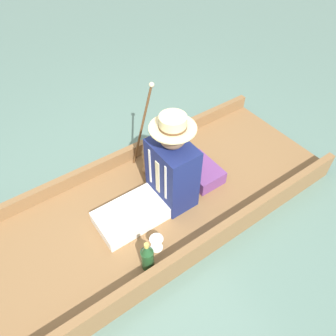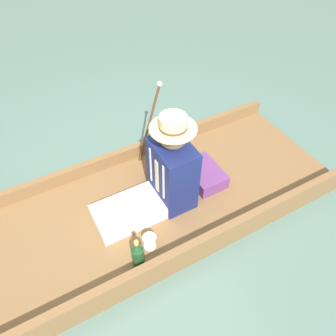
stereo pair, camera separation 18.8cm
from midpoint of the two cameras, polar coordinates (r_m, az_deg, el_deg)
name	(u,v)px [view 2 (the right image)]	position (r m, az deg, el deg)	size (l,w,h in m)	color
ground_plane	(147,213)	(2.75, -1.77, -7.87)	(16.00, 16.00, 0.00)	slate
punt_boat	(146,207)	(2.69, -1.81, -6.97)	(1.16, 3.18, 0.24)	brown
seat_cushion	(204,174)	(2.81, 8.19, -1.15)	(0.37, 0.26, 0.12)	#6B3875
seated_person	(162,177)	(2.45, 1.21, -1.68)	(0.37, 0.81, 0.82)	white
teddy_bear	(155,158)	(2.75, -0.30, 1.70)	(0.27, 0.16, 0.38)	#9E754C
wine_glass	(150,240)	(2.37, -0.92, -12.51)	(0.10, 0.10, 0.12)	silver
walking_cane	(151,117)	(2.75, -1.01, 8.86)	(0.04, 0.26, 0.75)	brown
champagne_bottle	(138,254)	(2.26, -2.85, -14.82)	(0.09, 0.09, 0.28)	#1E4723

